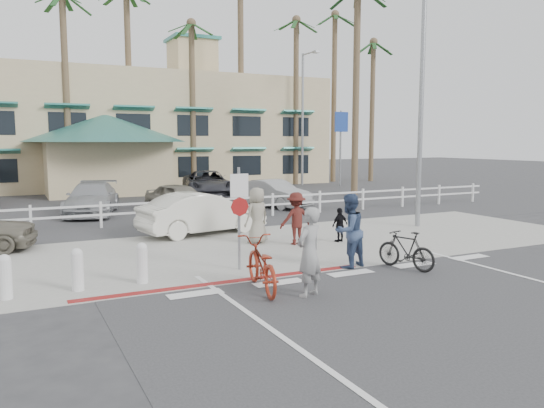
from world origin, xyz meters
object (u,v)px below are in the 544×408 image
bike_red (261,265)px  car_white_sedan (203,213)px  sign_post (239,213)px  bike_black (406,250)px

bike_red → car_white_sedan: 7.45m
sign_post → car_white_sedan: (0.90, 5.40, -0.71)m
bike_black → car_white_sedan: bearing=-84.6°
sign_post → bike_red: (-0.32, -1.95, -0.87)m
car_white_sedan → bike_black: bearing=-168.6°
bike_black → car_white_sedan: car_white_sedan is taller
bike_black → bike_red: bearing=-14.9°
sign_post → bike_black: sign_post is taller
bike_red → bike_black: bike_red is taller
bike_red → bike_black: bearing=-167.7°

